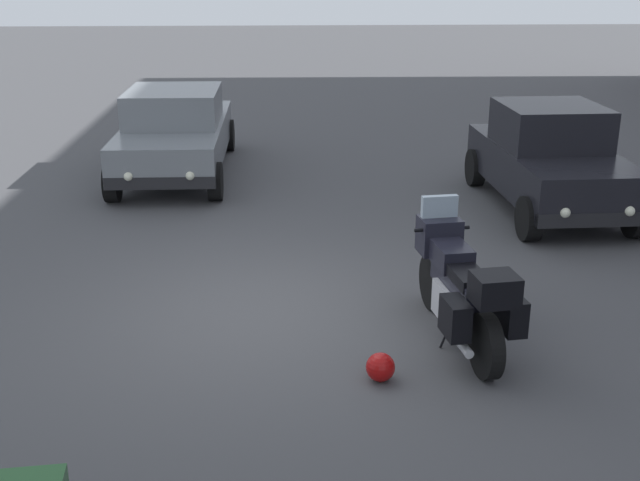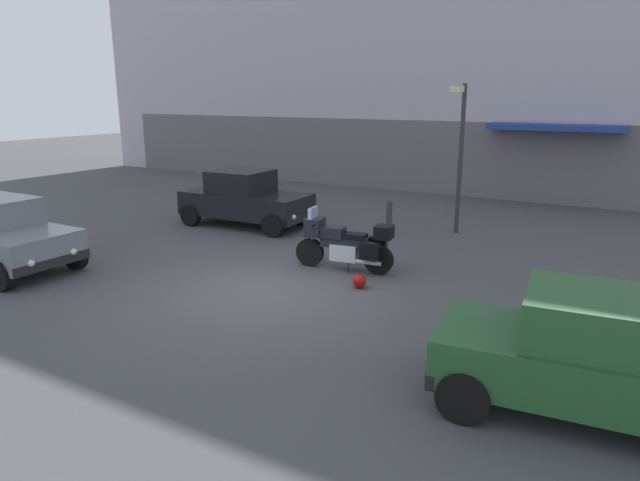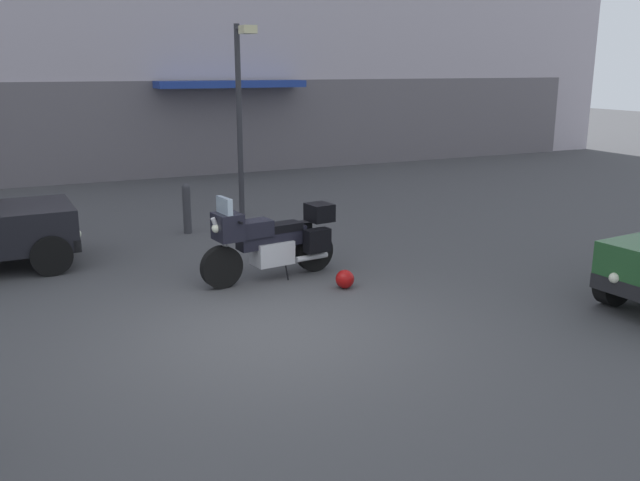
# 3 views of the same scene
# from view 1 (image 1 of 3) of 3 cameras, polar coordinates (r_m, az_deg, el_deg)

# --- Properties ---
(ground_plane) EXTENTS (80.00, 80.00, 0.00)m
(ground_plane) POSITION_cam_1_polar(r_m,az_deg,el_deg) (9.10, -4.02, -5.13)
(ground_plane) COLOR #424244
(motorcycle) EXTENTS (2.26, 0.88, 1.36)m
(motorcycle) POSITION_cam_1_polar(r_m,az_deg,el_deg) (8.31, 9.99, -3.22)
(motorcycle) COLOR black
(motorcycle) RESTS_ON ground
(helmet) EXTENTS (0.28, 0.28, 0.28)m
(helmet) POSITION_cam_1_polar(r_m,az_deg,el_deg) (7.66, 4.34, -9.01)
(helmet) COLOR #990C0C
(helmet) RESTS_ON ground
(car_hatchback_near) EXTENTS (3.92, 1.89, 1.64)m
(car_hatchback_near) POSITION_cam_1_polar(r_m,az_deg,el_deg) (13.11, 16.09, 5.64)
(car_hatchback_near) COLOR black
(car_hatchback_near) RESTS_ON ground
(car_sedan_far) EXTENTS (4.58, 1.91, 1.56)m
(car_sedan_far) POSITION_cam_1_polar(r_m,az_deg,el_deg) (14.96, -10.29, 7.66)
(car_sedan_far) COLOR slate
(car_sedan_far) RESTS_ON ground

